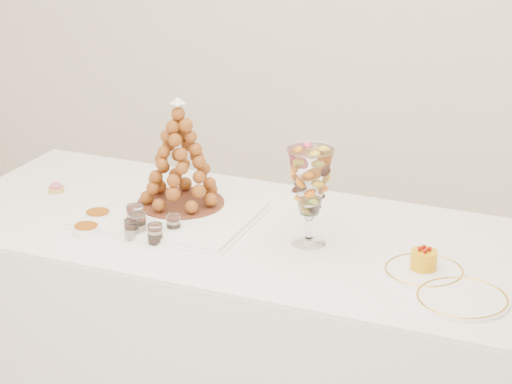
% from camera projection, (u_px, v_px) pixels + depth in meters
% --- Properties ---
extents(buffet_table, '(2.27, 1.02, 0.85)m').
position_uv_depth(buffet_table, '(262.00, 345.00, 3.42)').
color(buffet_table, white).
rests_on(buffet_table, ground).
extents(lace_tray, '(0.58, 0.44, 0.02)m').
position_uv_depth(lace_tray, '(169.00, 215.00, 3.38)').
color(lace_tray, white).
rests_on(lace_tray, buffet_table).
extents(macaron_vase, '(0.14, 0.14, 0.32)m').
position_uv_depth(macaron_vase, '(310.00, 183.00, 3.11)').
color(macaron_vase, white).
rests_on(macaron_vase, buffet_table).
extents(cake_plate, '(0.24, 0.24, 0.01)m').
position_uv_depth(cake_plate, '(424.00, 271.00, 2.98)').
color(cake_plate, white).
rests_on(cake_plate, buffet_table).
extents(spare_plate, '(0.27, 0.27, 0.01)m').
position_uv_depth(spare_plate, '(462.00, 299.00, 2.81)').
color(spare_plate, white).
rests_on(spare_plate, buffet_table).
extents(pink_tart, '(0.06, 0.06, 0.04)m').
position_uv_depth(pink_tart, '(56.00, 188.00, 3.60)').
color(pink_tart, tan).
rests_on(pink_tart, buffet_table).
extents(verrine_a, '(0.06, 0.06, 0.08)m').
position_uv_depth(verrine_a, '(135.00, 216.00, 3.29)').
color(verrine_a, white).
rests_on(verrine_a, buffet_table).
extents(verrine_b, '(0.07, 0.07, 0.08)m').
position_uv_depth(verrine_b, '(138.00, 225.00, 3.23)').
color(verrine_b, white).
rests_on(verrine_b, buffet_table).
extents(verrine_c, '(0.05, 0.05, 0.06)m').
position_uv_depth(verrine_c, '(173.00, 224.00, 3.25)').
color(verrine_c, white).
rests_on(verrine_c, buffet_table).
extents(verrine_d, '(0.05, 0.05, 0.06)m').
position_uv_depth(verrine_d, '(132.00, 229.00, 3.21)').
color(verrine_d, white).
rests_on(verrine_d, buffet_table).
extents(verrine_e, '(0.06, 0.06, 0.07)m').
position_uv_depth(verrine_e, '(155.00, 233.00, 3.18)').
color(verrine_e, white).
rests_on(verrine_e, buffet_table).
extents(ramekin_back, '(0.09, 0.09, 0.03)m').
position_uv_depth(ramekin_back, '(98.00, 216.00, 3.36)').
color(ramekin_back, white).
rests_on(ramekin_back, buffet_table).
extents(ramekin_front, '(0.09, 0.09, 0.03)m').
position_uv_depth(ramekin_front, '(86.00, 230.00, 3.25)').
color(ramekin_front, white).
rests_on(ramekin_front, buffet_table).
extents(croquembouche, '(0.31, 0.31, 0.38)m').
position_uv_depth(croquembouche, '(179.00, 153.00, 3.38)').
color(croquembouche, '#612C19').
rests_on(croquembouche, lace_tray).
extents(mousse_cake, '(0.08, 0.08, 0.07)m').
position_uv_depth(mousse_cake, '(424.00, 259.00, 2.98)').
color(mousse_cake, '#DC9E0A').
rests_on(mousse_cake, cake_plate).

